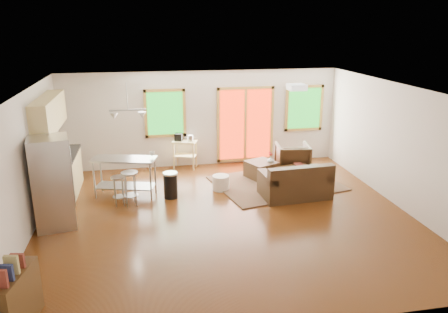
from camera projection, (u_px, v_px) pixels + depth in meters
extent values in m
cube|color=#3D1E0A|center=(227.00, 217.00, 8.98)|extent=(7.50, 7.00, 0.02)
cube|color=silver|center=(227.00, 90.00, 8.21)|extent=(7.50, 7.00, 0.02)
cube|color=beige|center=(202.00, 119.00, 11.89)|extent=(7.50, 0.02, 2.60)
cube|color=beige|center=(24.00, 167.00, 7.93)|extent=(0.02, 7.00, 2.60)
cube|color=beige|center=(400.00, 146.00, 9.26)|extent=(0.02, 7.00, 2.60)
cube|color=beige|center=(282.00, 240.00, 5.30)|extent=(7.50, 0.02, 2.60)
cube|color=#115613|center=(165.00, 113.00, 11.60)|extent=(0.94, 0.02, 1.14)
cube|color=#AC8036|center=(164.00, 90.00, 11.42)|extent=(1.10, 0.05, 0.08)
cube|color=#AC8036|center=(166.00, 136.00, 11.79)|extent=(1.10, 0.05, 0.08)
cube|color=#AC8036|center=(146.00, 114.00, 11.51)|extent=(0.08, 0.05, 1.30)
cube|color=#AC8036|center=(184.00, 113.00, 11.70)|extent=(0.08, 0.05, 1.30)
cube|color=#B11E08|center=(245.00, 125.00, 12.11)|extent=(1.44, 0.02, 1.94)
cube|color=#AC8036|center=(246.00, 88.00, 11.81)|extent=(1.60, 0.05, 0.08)
cube|color=#AC8036|center=(245.00, 159.00, 12.41)|extent=(1.60, 0.05, 0.08)
cube|color=#AC8036|center=(218.00, 126.00, 11.98)|extent=(0.08, 0.05, 2.10)
cube|color=#AC8036|center=(272.00, 123.00, 12.25)|extent=(0.08, 0.05, 2.10)
cube|color=#AC8036|center=(245.00, 125.00, 12.11)|extent=(0.08, 0.05, 1.94)
cube|color=#115613|center=(304.00, 108.00, 12.30)|extent=(0.94, 0.02, 1.14)
cube|color=#AC8036|center=(305.00, 87.00, 12.12)|extent=(1.10, 0.05, 0.08)
cube|color=#AC8036|center=(303.00, 129.00, 12.48)|extent=(1.10, 0.05, 0.08)
cube|color=#AC8036|center=(287.00, 109.00, 12.21)|extent=(0.08, 0.05, 1.30)
cube|color=#AC8036|center=(321.00, 108.00, 12.39)|extent=(0.08, 0.05, 1.30)
cube|color=#475837|center=(276.00, 183.00, 10.78)|extent=(3.27, 2.77, 0.03)
cube|color=black|center=(295.00, 187.00, 9.96)|extent=(1.59, 0.97, 0.43)
cube|color=black|center=(302.00, 175.00, 9.53)|extent=(1.54, 0.31, 0.39)
cube|color=black|center=(268.00, 178.00, 9.71)|extent=(0.26, 0.88, 0.16)
cube|color=black|center=(322.00, 173.00, 10.03)|extent=(0.26, 0.88, 0.16)
cube|color=black|center=(280.00, 177.00, 9.84)|extent=(0.67, 0.60, 0.12)
cube|color=black|center=(308.00, 174.00, 10.00)|extent=(0.67, 0.60, 0.12)
cube|color=#3D2712|center=(294.00, 168.00, 10.85)|extent=(0.99, 0.71, 0.04)
cube|color=#3D2712|center=(285.00, 180.00, 10.59)|extent=(0.06, 0.06, 0.32)
cube|color=#3D2712|center=(311.00, 176.00, 10.87)|extent=(0.06, 0.06, 0.32)
cube|color=#3D2712|center=(277.00, 175.00, 10.94)|extent=(0.06, 0.06, 0.32)
cube|color=#3D2712|center=(303.00, 171.00, 11.22)|extent=(0.06, 0.06, 0.32)
imported|color=black|center=(292.00, 157.00, 11.51)|extent=(0.93, 0.88, 0.85)
cube|color=black|center=(261.00, 170.00, 11.11)|extent=(0.87, 0.87, 0.44)
cylinder|color=white|center=(221.00, 183.00, 10.36)|extent=(0.46, 0.46, 0.35)
imported|color=silver|center=(271.00, 160.00, 11.03)|extent=(0.21, 0.22, 0.17)
sphere|color=#A9241E|center=(271.00, 154.00, 11.02)|extent=(0.08, 0.08, 0.07)
sphere|color=#A9241E|center=(270.00, 154.00, 10.96)|extent=(0.08, 0.08, 0.07)
sphere|color=#A9241E|center=(270.00, 153.00, 11.01)|extent=(0.08, 0.08, 0.07)
imported|color=maroon|center=(295.00, 160.00, 10.86)|extent=(0.21, 0.05, 0.28)
cube|color=#D9C078|center=(62.00, 179.00, 9.83)|extent=(0.60, 2.20, 0.90)
cube|color=black|center=(60.00, 159.00, 9.69)|extent=(0.64, 2.24, 0.04)
cube|color=#D9C078|center=(49.00, 113.00, 9.36)|extent=(0.36, 2.20, 0.70)
cylinder|color=#B7BABC|center=(55.00, 161.00, 9.19)|extent=(0.12, 0.12, 0.18)
cube|color=black|center=(62.00, 149.00, 10.03)|extent=(0.22, 0.18, 0.20)
cube|color=#B7BABC|center=(52.00, 183.00, 8.30)|extent=(0.83, 0.81, 1.79)
cube|color=gray|center=(72.00, 181.00, 8.42)|extent=(0.14, 0.65, 1.75)
cylinder|color=gray|center=(72.00, 177.00, 8.19)|extent=(0.03, 0.03, 1.19)
cylinder|color=gray|center=(71.00, 170.00, 8.58)|extent=(0.03, 0.03, 1.19)
cube|color=#B7BABC|center=(124.00, 159.00, 9.80)|extent=(1.52, 0.93, 0.04)
cube|color=gray|center=(126.00, 186.00, 9.99)|extent=(1.41, 0.83, 0.03)
cylinder|color=gray|center=(94.00, 180.00, 9.77)|extent=(0.05, 0.05, 0.86)
cylinder|color=gray|center=(151.00, 182.00, 9.67)|extent=(0.05, 0.05, 0.86)
cylinder|color=gray|center=(101.00, 174.00, 10.19)|extent=(0.05, 0.05, 0.86)
cylinder|color=gray|center=(155.00, 175.00, 10.09)|extent=(0.05, 0.05, 0.86)
imported|color=silver|center=(152.00, 153.00, 9.81)|extent=(0.14, 0.13, 0.12)
cylinder|color=#B7BABC|center=(118.00, 178.00, 9.34)|extent=(0.36, 0.36, 0.04)
cylinder|color=gray|center=(122.00, 190.00, 9.54)|extent=(0.03, 0.03, 0.62)
cylinder|color=gray|center=(115.00, 191.00, 9.48)|extent=(0.03, 0.03, 0.62)
cylinder|color=gray|center=(116.00, 194.00, 9.33)|extent=(0.03, 0.03, 0.62)
cylinder|color=gray|center=(124.00, 193.00, 9.39)|extent=(0.03, 0.03, 0.62)
cylinder|color=gray|center=(119.00, 197.00, 9.47)|extent=(0.33, 0.33, 0.01)
cylinder|color=#B7BABC|center=(129.00, 173.00, 9.32)|extent=(0.42, 0.42, 0.04)
cylinder|color=gray|center=(134.00, 188.00, 9.55)|extent=(0.03, 0.03, 0.72)
cylinder|color=gray|center=(125.00, 189.00, 9.48)|extent=(0.03, 0.03, 0.72)
cylinder|color=gray|center=(127.00, 192.00, 9.31)|extent=(0.03, 0.03, 0.72)
cylinder|color=gray|center=(136.00, 191.00, 9.37)|extent=(0.03, 0.03, 0.72)
cylinder|color=gray|center=(131.00, 195.00, 9.47)|extent=(0.38, 0.38, 0.02)
cylinder|color=black|center=(171.00, 186.00, 9.86)|extent=(0.39, 0.39, 0.56)
cylinder|color=#B7BABC|center=(170.00, 174.00, 9.78)|extent=(0.40, 0.40, 0.05)
cube|color=#D9C078|center=(185.00, 141.00, 11.74)|extent=(0.73, 0.60, 0.04)
cube|color=#D9C078|center=(185.00, 155.00, 11.85)|extent=(0.69, 0.56, 0.03)
cube|color=#D9C078|center=(174.00, 156.00, 11.73)|extent=(0.05, 0.05, 0.76)
cube|color=#D9C078|center=(193.00, 157.00, 11.65)|extent=(0.05, 0.05, 0.76)
cube|color=#D9C078|center=(177.00, 152.00, 12.04)|extent=(0.05, 0.05, 0.76)
cube|color=#D9C078|center=(196.00, 153.00, 11.96)|extent=(0.05, 0.05, 0.76)
cube|color=black|center=(179.00, 137.00, 11.73)|extent=(0.25, 0.24, 0.20)
cylinder|color=#B7BABC|center=(190.00, 138.00, 11.68)|extent=(0.19, 0.19, 0.16)
cube|color=#3D2712|center=(14.00, 301.00, 5.62)|extent=(0.52, 0.94, 0.79)
cube|color=maroon|center=(0.00, 279.00, 5.18)|extent=(0.18, 0.08, 0.24)
cube|color=#1F284E|center=(6.00, 273.00, 5.33)|extent=(0.18, 0.08, 0.22)
cube|color=#9D8E55|center=(12.00, 265.00, 5.46)|extent=(0.18, 0.08, 0.26)
cube|color=maroon|center=(17.00, 261.00, 5.61)|extent=(0.18, 0.08, 0.20)
cube|color=white|center=(297.00, 87.00, 9.08)|extent=(0.35, 0.35, 0.12)
cylinder|color=gray|center=(127.00, 96.00, 9.37)|extent=(0.02, 0.02, 0.60)
cube|color=gray|center=(128.00, 110.00, 9.46)|extent=(0.80, 0.04, 0.03)
cone|color=#B7BABC|center=(114.00, 116.00, 9.44)|extent=(0.18, 0.18, 0.14)
cone|color=#B7BABC|center=(142.00, 115.00, 9.55)|extent=(0.18, 0.18, 0.14)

